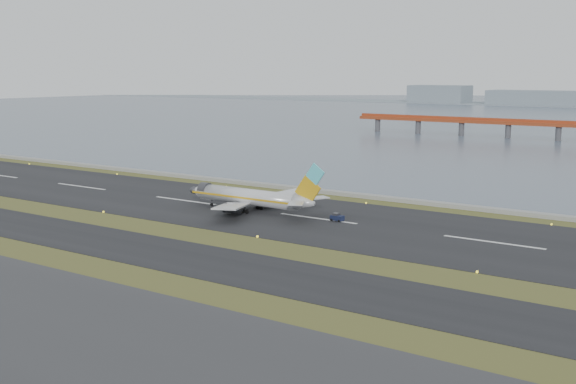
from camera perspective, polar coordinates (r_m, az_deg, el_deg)
name	(u,v)px	position (r m, az deg, el deg)	size (l,w,h in m)	color
ground	(234,245)	(137.77, -4.32, -4.21)	(1000.00, 1000.00, 0.00)	#3A4C1B
taxiway_strip	(191,258)	(128.94, -7.68, -5.21)	(1000.00, 18.00, 0.10)	black
runway_strip	(318,219)	(161.61, 2.38, -2.12)	(1000.00, 45.00, 0.10)	black
seawall	(380,198)	(187.15, 7.28, -0.44)	(1000.00, 2.50, 1.00)	gray
airliner	(252,198)	(168.92, -2.84, -0.44)	(38.52, 32.89, 12.80)	silver
pushback_tug	(337,217)	(159.06, 3.89, -2.01)	(2.97, 1.88, 1.84)	#131935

